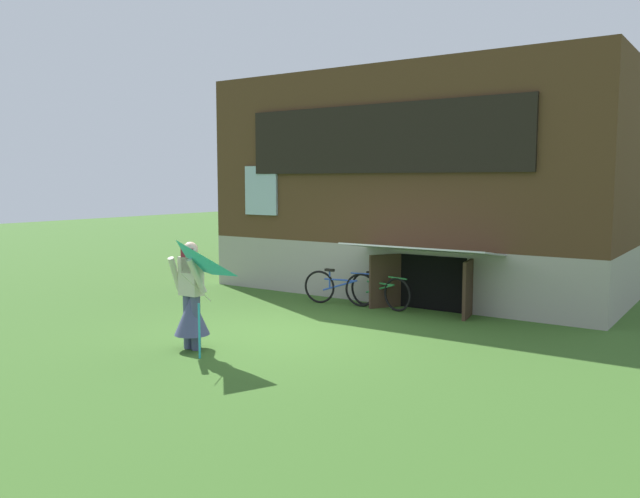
# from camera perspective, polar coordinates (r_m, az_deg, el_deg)

# --- Properties ---
(ground_plane) EXTENTS (60.00, 60.00, 0.00)m
(ground_plane) POSITION_cam_1_polar(r_m,az_deg,el_deg) (10.79, -2.83, -7.26)
(ground_plane) COLOR #386023
(log_house) EXTENTS (8.74, 6.51, 4.80)m
(log_house) POSITION_cam_1_polar(r_m,az_deg,el_deg) (15.42, 10.09, 5.65)
(log_house) COLOR #9E998E
(log_house) RESTS_ON ground_plane
(person) EXTENTS (0.61, 0.52, 1.60)m
(person) POSITION_cam_1_polar(r_m,az_deg,el_deg) (9.71, -11.30, -4.82)
(person) COLOR #474C75
(person) RESTS_ON ground_plane
(kite) EXTENTS (1.00, 1.01, 1.57)m
(kite) POSITION_cam_1_polar(r_m,az_deg,el_deg) (9.05, -12.56, -1.75)
(kite) COLOR #2DB2CC
(kite) RESTS_ON ground_plane
(bicycle_green) EXTENTS (1.51, 0.36, 0.70)m
(bicycle_green) POSITION_cam_1_polar(r_m,az_deg,el_deg) (12.67, 5.30, -3.70)
(bicycle_green) COLOR black
(bicycle_green) RESTS_ON ground_plane
(bicycle_blue) EXTENTS (1.56, 0.31, 0.72)m
(bicycle_blue) POSITION_cam_1_polar(r_m,az_deg,el_deg) (12.96, 1.76, -3.42)
(bicycle_blue) COLOR black
(bicycle_blue) RESTS_ON ground_plane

